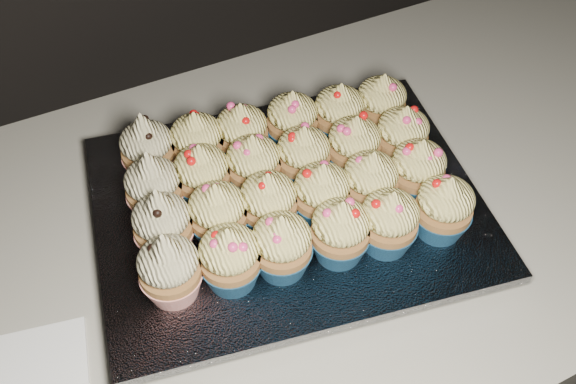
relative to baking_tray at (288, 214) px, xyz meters
The scene contains 28 objects.
cabinet 0.49m from the baking_tray, 11.83° to the left, with size 2.40×0.60×0.86m, color black.
worktop 0.10m from the baking_tray, 11.83° to the left, with size 2.44×0.64×0.04m, color beige.
baking_tray is the anchor object (origin of this frame).
foil_lining 0.02m from the baking_tray, ahead, with size 0.43×0.34×0.01m, color silver.
cupcake_0 0.18m from the baking_tray, 160.03° to the right, with size 0.06×0.06×0.10m.
cupcake_1 0.14m from the baking_tray, 144.60° to the right, with size 0.06×0.06×0.08m.
cupcake_2 0.11m from the baking_tray, 120.32° to the right, with size 0.06×0.06×0.08m.
cupcake_3 0.11m from the baking_tray, 80.31° to the right, with size 0.06×0.06×0.08m.
cupcake_4 0.14m from the baking_tray, 56.39° to the right, with size 0.06×0.06×0.08m.
cupcake_5 0.18m from the baking_tray, 40.57° to the right, with size 0.06×0.06×0.08m.
cupcake_6 0.16m from the baking_tray, behind, with size 0.06×0.06×0.10m.
cupcake_7 0.11m from the baking_tray, behind, with size 0.06×0.06×0.08m.
cupcake_8 0.07m from the baking_tray, 146.52° to the right, with size 0.06×0.06×0.08m.
cupcake_9 0.07m from the baking_tray, 58.01° to the right, with size 0.06×0.06×0.08m.
cupcake_10 0.11m from the baking_tray, 29.63° to the right, with size 0.06×0.06×0.08m.
cupcake_11 0.16m from the baking_tray, 21.05° to the right, with size 0.06×0.06×0.08m.
cupcake_12 0.16m from the baking_tray, 159.31° to the left, with size 0.06×0.06×0.10m.
cupcake_13 0.11m from the baking_tray, 150.19° to the left, with size 0.06×0.06×0.08m.
cupcake_14 0.07m from the baking_tray, 125.53° to the left, with size 0.06×0.06×0.08m.
cupcake_15 0.07m from the baking_tray, 36.54° to the left, with size 0.06×0.06×0.08m.
cupcake_16 0.11m from the baking_tray, ahead, with size 0.06×0.06×0.08m.
cupcake_17 0.16m from the baking_tray, ahead, with size 0.06×0.06×0.08m.
cupcake_18 0.18m from the baking_tray, 138.11° to the left, with size 0.06×0.06×0.10m.
cupcake_19 0.13m from the baking_tray, 124.90° to the left, with size 0.06×0.06×0.08m.
cupcake_20 0.11m from the baking_tray, 100.34° to the left, with size 0.06×0.06×0.08m.
cupcake_21 0.11m from the baking_tray, 60.43° to the left, with size 0.06×0.06×0.08m.
cupcake_22 0.14m from the baking_tray, 33.62° to the left, with size 0.06×0.06×0.08m.
cupcake_23 0.18m from the baking_tray, 21.26° to the left, with size 0.06×0.06×0.08m.
Camera 1 is at (-0.31, 1.25, 1.49)m, focal length 40.00 mm.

